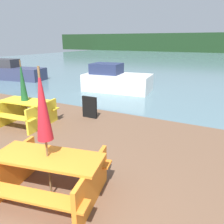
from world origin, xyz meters
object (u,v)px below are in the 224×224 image
at_px(umbrella_crimson, 42,106).
at_px(umbrella_darkgreen, 23,82).
at_px(picnic_table_orange, 49,172).
at_px(signboard, 90,107).
at_px(picnic_table_yellow, 26,110).
at_px(boat, 116,80).
at_px(boat_second, 13,72).

height_order(umbrella_crimson, umbrella_darkgreen, umbrella_crimson).
height_order(picnic_table_orange, signboard, picnic_table_orange).
bearing_deg(picnic_table_orange, umbrella_crimson, -86.42).
bearing_deg(picnic_table_yellow, umbrella_crimson, -36.55).
bearing_deg(boat, signboard, -81.09).
height_order(picnic_table_orange, boat_second, boat_second).
relative_size(umbrella_darkgreen, signboard, 2.70).
bearing_deg(boat, boat_second, 174.88).
xyz_separation_m(picnic_table_orange, umbrella_crimson, (0.00, -0.00, 1.16)).
xyz_separation_m(boat_second, signboard, (8.90, -4.16, -0.14)).
relative_size(boat, boat_second, 0.82).
distance_m(picnic_table_orange, umbrella_crimson, 1.16).
height_order(picnic_table_yellow, boat_second, boat_second).
xyz_separation_m(umbrella_darkgreen, signboard, (1.42, 1.46, -1.00)).
relative_size(umbrella_darkgreen, boat, 0.56).
xyz_separation_m(umbrella_crimson, boat, (-2.71, 7.94, -1.09)).
bearing_deg(picnic_table_yellow, umbrella_darkgreen, 90.00).
bearing_deg(umbrella_crimson, picnic_table_yellow, 143.45).
bearing_deg(umbrella_darkgreen, boat, 86.85).
height_order(picnic_table_orange, picnic_table_yellow, picnic_table_yellow).
bearing_deg(signboard, picnic_table_yellow, -134.21).
distance_m(picnic_table_orange, boat_second, 13.12).
distance_m(umbrella_crimson, boat, 8.46).
height_order(boat, boat_second, boat).
bearing_deg(umbrella_darkgreen, signboard, 45.79).
xyz_separation_m(picnic_table_orange, boat, (-2.71, 7.94, 0.08)).
height_order(umbrella_darkgreen, boat, umbrella_darkgreen).
bearing_deg(signboard, umbrella_crimson, -66.55).
xyz_separation_m(picnic_table_yellow, umbrella_darkgreen, (0.00, 0.00, 0.91)).
xyz_separation_m(picnic_table_orange, umbrella_darkgreen, (-3.03, 2.24, 0.90)).
height_order(boat_second, signboard, boat_second).
distance_m(picnic_table_yellow, boat, 5.71).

